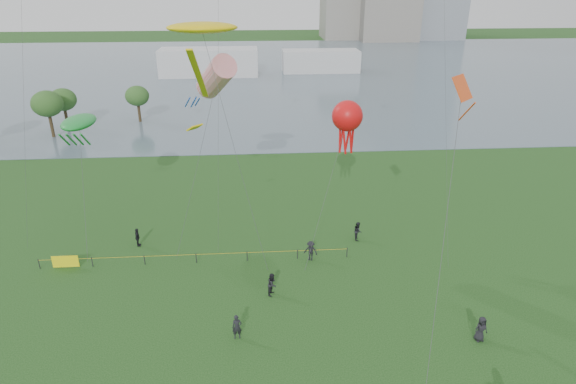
{
  "coord_description": "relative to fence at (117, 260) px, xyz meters",
  "views": [
    {
      "loc": [
        -1.99,
        -18.11,
        20.57
      ],
      "look_at": [
        0.0,
        10.0,
        8.0
      ],
      "focal_mm": 30.0,
      "sensor_mm": 36.0,
      "label": 1
    }
  ],
  "objects": [
    {
      "name": "trees",
      "position": [
        -22.26,
        33.87,
        4.21
      ],
      "size": [
        30.47,
        16.79,
        7.36
      ],
      "color": "#332717",
      "rests_on": "ground_plane"
    },
    {
      "name": "spectator_f",
      "position": [
        9.57,
        -8.93,
        0.28
      ],
      "size": [
        0.64,
        0.46,
        1.66
      ],
      "primitive_type": "imported",
      "rotation": [
        0.0,
        0.0,
        0.1
      ],
      "color": "black",
      "rests_on": "ground_plane"
    },
    {
      "name": "kite_stingray",
      "position": [
        7.72,
        0.89,
        16.92
      ],
      "size": [
        6.37,
        9.96,
        17.93
      ],
      "rotation": [
        0.0,
        0.0,
        -0.37
      ],
      "color": "#3F3F42"
    },
    {
      "name": "spectator_c",
      "position": [
        0.99,
        2.99,
        0.25
      ],
      "size": [
        0.46,
        0.97,
        1.62
      ],
      "primitive_type": "imported",
      "rotation": [
        0.0,
        0.0,
        1.65
      ],
      "color": "black",
      "rests_on": "ground_plane"
    },
    {
      "name": "spectator_a",
      "position": [
        11.94,
        -4.55,
        0.3
      ],
      "size": [
        0.92,
        1.01,
        1.7
      ],
      "primitive_type": "imported",
      "rotation": [
        0.0,
        0.0,
        1.17
      ],
      "color": "black",
      "rests_on": "ground_plane"
    },
    {
      "name": "kite_octopus",
      "position": [
        18.14,
        2.86,
        10.26
      ],
      "size": [
        4.81,
        5.78,
        12.07
      ],
      "rotation": [
        0.0,
        0.0,
        -0.01
      ],
      "color": "#3F3F42"
    },
    {
      "name": "fence",
      "position": [
        0.0,
        0.0,
        0.0
      ],
      "size": [
        24.07,
        0.07,
        1.05
      ],
      "color": "black",
      "rests_on": "ground_plane"
    },
    {
      "name": "pavilion_right",
      "position": [
        27.03,
        83.28,
        1.95
      ],
      "size": [
        18.0,
        7.0,
        5.0
      ],
      "primitive_type": "cube",
      "color": "silver",
      "rests_on": "ground_plane"
    },
    {
      "name": "spectator_d",
      "position": [
        24.54,
        -10.2,
        0.3
      ],
      "size": [
        0.91,
        0.67,
        1.7
      ],
      "primitive_type": "imported",
      "rotation": [
        0.0,
        0.0,
        0.17
      ],
      "color": "black",
      "rests_on": "ground_plane"
    },
    {
      "name": "kite_delta",
      "position": [
        21.43,
        -9.63,
        14.12
      ],
      "size": [
        4.02,
        9.14,
        16.08
      ],
      "rotation": [
        0.0,
        0.0,
        -0.03
      ],
      "color": "#3F3F42"
    },
    {
      "name": "kite_creature",
      "position": [
        -3.46,
        6.82,
        9.12
      ],
      "size": [
        2.55,
        8.41,
        10.15
      ],
      "rotation": [
        0.0,
        0.0,
        -0.17
      ],
      "color": "#3F3F42"
    },
    {
      "name": "kite_windsock",
      "position": [
        8.18,
        4.3,
        13.13
      ],
      "size": [
        5.65,
        6.24,
        15.65
      ],
      "rotation": [
        0.0,
        0.0,
        -0.08
      ],
      "color": "#3F3F42"
    },
    {
      "name": "spectator_b",
      "position": [
        15.15,
        -0.23,
        0.29
      ],
      "size": [
        1.24,
        0.98,
        1.68
      ],
      "primitive_type": "imported",
      "rotation": [
        0.0,
        0.0,
        -0.38
      ],
      "color": "black",
      "rests_on": "ground_plane"
    },
    {
      "name": "spectator_g",
      "position": [
        19.55,
        2.77,
        0.27
      ],
      "size": [
        0.7,
        0.86,
        1.64
      ],
      "primitive_type": "imported",
      "rotation": [
        0.0,
        0.0,
        1.46
      ],
      "color": "black",
      "rests_on": "ground_plane"
    },
    {
      "name": "pavilion_left",
      "position": [
        1.03,
        80.28,
        2.45
      ],
      "size": [
        22.0,
        8.0,
        6.0
      ],
      "primitive_type": "cube",
      "color": "silver",
      "rests_on": "ground_plane"
    },
    {
      "name": "lake",
      "position": [
        13.03,
        85.28,
        -0.53
      ],
      "size": [
        400.0,
        120.0,
        0.08
      ],
      "primitive_type": "cube",
      "color": "slate",
      "rests_on": "ground_plane"
    }
  ]
}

